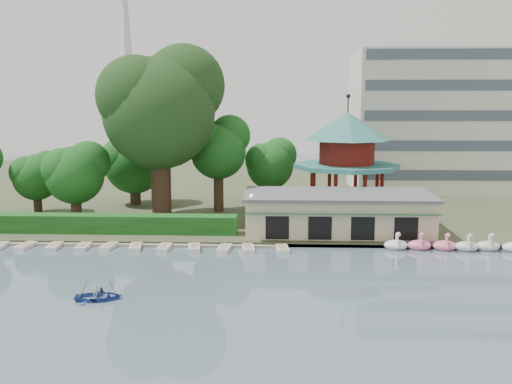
# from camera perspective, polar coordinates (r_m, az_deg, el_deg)

# --- Properties ---
(ground_plane) EXTENTS (220.00, 220.00, 0.00)m
(ground_plane) POSITION_cam_1_polar(r_m,az_deg,el_deg) (37.11, -4.31, -12.14)
(ground_plane) COLOR slate
(ground_plane) RESTS_ON ground
(shore) EXTENTS (220.00, 70.00, 0.40)m
(shore) POSITION_cam_1_polar(r_m,az_deg,el_deg) (87.44, -0.41, 0.47)
(shore) COLOR #424930
(shore) RESTS_ON ground
(embankment) EXTENTS (220.00, 0.60, 0.30)m
(embankment) POSITION_cam_1_polar(r_m,az_deg,el_deg) (53.48, -2.18, -5.24)
(embankment) COLOR gray
(embankment) RESTS_ON ground
(dock) EXTENTS (34.00, 1.60, 0.24)m
(dock) POSITION_cam_1_polar(r_m,az_deg,el_deg) (55.62, -14.66, -5.01)
(dock) COLOR gray
(dock) RESTS_ON ground
(boathouse) EXTENTS (18.60, 9.39, 3.90)m
(boathouse) POSITION_cam_1_polar(r_m,az_deg,el_deg) (57.69, 8.13, -2.00)
(boathouse) COLOR beige
(boathouse) RESTS_ON shore
(pavilion) EXTENTS (12.40, 12.40, 13.50)m
(pavilion) POSITION_cam_1_polar(r_m,az_deg,el_deg) (67.06, 9.08, 3.96)
(pavilion) COLOR beige
(pavilion) RESTS_ON shore
(office_building) EXTENTS (38.00, 18.00, 20.00)m
(office_building) POSITION_cam_1_polar(r_m,az_deg,el_deg) (88.16, 21.34, 6.15)
(office_building) COLOR silver
(office_building) RESTS_ON shore
(broadcast_tower) EXTENTS (8.00, 8.00, 96.00)m
(broadcast_tower) POSITION_cam_1_polar(r_m,az_deg,el_deg) (181.48, -12.89, 15.48)
(broadcast_tower) COLOR silver
(broadcast_tower) RESTS_ON ground
(hedge) EXTENTS (30.00, 2.00, 1.80)m
(hedge) POSITION_cam_1_polar(r_m,az_deg,el_deg) (59.33, -16.56, -3.03)
(hedge) COLOR #1A581C
(hedge) RESTS_ON shore
(lamp_post) EXTENTS (0.36, 0.36, 4.28)m
(lamp_post) POSITION_cam_1_polar(r_m,az_deg,el_deg) (54.35, -0.48, -1.56)
(lamp_post) COLOR black
(lamp_post) RESTS_ON shore
(big_tree) EXTENTS (13.51, 12.59, 19.26)m
(big_tree) POSITION_cam_1_polar(r_m,az_deg,el_deg) (63.85, -9.49, 8.67)
(big_tree) COLOR #3A281C
(big_tree) RESTS_ON shore
(small_trees) EXTENTS (39.24, 17.08, 11.36)m
(small_trees) POSITION_cam_1_polar(r_m,az_deg,el_deg) (68.89, -12.14, 2.97)
(small_trees) COLOR #3A281C
(small_trees) RESTS_ON shore
(swan_boats) EXTENTS (15.10, 2.19, 1.92)m
(swan_boats) POSITION_cam_1_polar(r_m,az_deg,el_deg) (55.28, 20.35, -5.08)
(swan_boats) COLOR white
(swan_boats) RESTS_ON ground
(moored_rowboats) EXTENTS (32.62, 2.70, 0.36)m
(moored_rowboats) POSITION_cam_1_polar(r_m,az_deg,el_deg) (54.09, -14.44, -5.34)
(moored_rowboats) COLOR silver
(moored_rowboats) RESTS_ON ground
(rowboat_with_passengers) EXTENTS (4.88, 3.82, 2.01)m
(rowboat_with_passengers) POSITION_cam_1_polar(r_m,az_deg,el_deg) (40.92, -15.48, -9.71)
(rowboat_with_passengers) COLOR #3358A6
(rowboat_with_passengers) RESTS_ON ground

